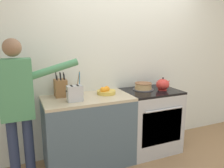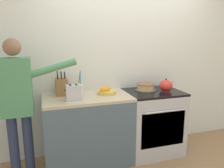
# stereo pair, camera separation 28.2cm
# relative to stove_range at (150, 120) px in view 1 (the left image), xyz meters

# --- Properties ---
(ground_plane) EXTENTS (16.00, 16.00, 0.00)m
(ground_plane) POSITION_rel_stove_range_xyz_m (-0.28, -0.31, -0.46)
(ground_plane) COLOR #93704C
(wall_back) EXTENTS (8.00, 0.04, 2.60)m
(wall_back) POSITION_rel_stove_range_xyz_m (-0.28, 0.33, 0.84)
(wall_back) COLOR silver
(wall_back) RESTS_ON ground_plane
(counter_cabinet) EXTENTS (1.12, 0.62, 0.91)m
(counter_cabinet) POSITION_rel_stove_range_xyz_m (-0.95, 0.00, -0.00)
(counter_cabinet) COLOR #4C6070
(counter_cabinet) RESTS_ON ground_plane
(stove_range) EXTENTS (0.78, 0.65, 0.91)m
(stove_range) POSITION_rel_stove_range_xyz_m (0.00, 0.00, 0.00)
(stove_range) COLOR #B7BABF
(stove_range) RESTS_ON ground_plane
(layer_cake) EXTENTS (0.30, 0.30, 0.10)m
(layer_cake) POSITION_rel_stove_range_xyz_m (-0.09, 0.08, 0.50)
(layer_cake) COLOR #4C4C51
(layer_cake) RESTS_ON stove_range
(tea_kettle) EXTENTS (0.23, 0.19, 0.18)m
(tea_kettle) POSITION_rel_stove_range_xyz_m (0.16, -0.05, 0.54)
(tea_kettle) COLOR red
(tea_kettle) RESTS_ON stove_range
(knife_block) EXTENTS (0.15, 0.17, 0.32)m
(knife_block) POSITION_rel_stove_range_xyz_m (-1.25, 0.18, 0.57)
(knife_block) COLOR olive
(knife_block) RESTS_ON counter_cabinet
(utensil_crock) EXTENTS (0.12, 0.12, 0.32)m
(utensil_crock) POSITION_rel_stove_range_xyz_m (-1.03, 0.16, 0.53)
(utensil_crock) COLOR silver
(utensil_crock) RESTS_ON counter_cabinet
(fruit_bowl) EXTENTS (0.25, 0.25, 0.11)m
(fruit_bowl) POSITION_rel_stove_range_xyz_m (-0.68, 0.06, 0.50)
(fruit_bowl) COLOR gold
(fruit_bowl) RESTS_ON counter_cabinet
(toaster) EXTENTS (0.20, 0.12, 0.19)m
(toaster) POSITION_rel_stove_range_xyz_m (-1.13, -0.10, 0.55)
(toaster) COLOR #B7BABF
(toaster) RESTS_ON counter_cabinet
(person_baker) EXTENTS (0.93, 0.20, 1.65)m
(person_baker) POSITION_rel_stove_range_xyz_m (-1.76, -0.10, 0.53)
(person_baker) COLOR #283351
(person_baker) RESTS_ON ground_plane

